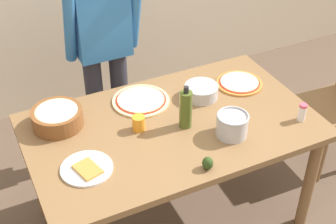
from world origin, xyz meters
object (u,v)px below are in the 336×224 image
object	(u,v)px
pizza_cooked_on_tray	(239,83)
person_cook	(103,42)
pizza_raw_on_board	(141,100)
steel_pot	(232,125)
plate_with_slice	(87,168)
popcorn_bowl	(57,116)
avocado	(208,163)
dining_table	(172,137)
mixing_bowl_steel	(201,91)
olive_oil_bottle	(186,109)
salt_shaker	(302,112)
cup_orange	(139,123)

from	to	relation	value
pizza_cooked_on_tray	person_cook	bearing A→B (deg)	139.79
pizza_raw_on_board	steel_pot	world-z (taller)	steel_pot
plate_with_slice	popcorn_bowl	distance (m)	0.42
avocado	plate_with_slice	bearing A→B (deg)	155.20
dining_table	plate_with_slice	world-z (taller)	plate_with_slice
person_cook	mixing_bowl_steel	bearing A→B (deg)	-56.36
plate_with_slice	olive_oil_bottle	xyz separation A→B (m)	(0.60, 0.10, 0.11)
olive_oil_bottle	avocado	xyz separation A→B (m)	(-0.06, -0.35, -0.08)
steel_pot	mixing_bowl_steel	bearing A→B (deg)	86.06
dining_table	pizza_cooked_on_tray	size ratio (longest dim) A/B	5.56
salt_shaker	cup_orange	bearing A→B (deg)	159.68
popcorn_bowl	steel_pot	size ratio (longest dim) A/B	1.61
cup_orange	person_cook	bearing A→B (deg)	85.05
popcorn_bowl	salt_shaker	world-z (taller)	popcorn_bowl
dining_table	mixing_bowl_steel	xyz separation A→B (m)	(0.27, 0.16, 0.13)
popcorn_bowl	cup_orange	bearing A→B (deg)	-30.61
mixing_bowl_steel	salt_shaker	size ratio (longest dim) A/B	1.89
dining_table	cup_orange	size ratio (longest dim) A/B	18.82
mixing_bowl_steel	steel_pot	xyz separation A→B (m)	(-0.03, -0.38, 0.03)
olive_oil_bottle	dining_table	bearing A→B (deg)	143.67
pizza_raw_on_board	dining_table	bearing A→B (deg)	-75.77
person_cook	plate_with_slice	size ratio (longest dim) A/B	6.23
dining_table	cup_orange	distance (m)	0.23
steel_pot	salt_shaker	bearing A→B (deg)	-7.93
cup_orange	salt_shaker	bearing A→B (deg)	-20.32
popcorn_bowl	mixing_bowl_steel	bearing A→B (deg)	-6.91
plate_with_slice	mixing_bowl_steel	bearing A→B (deg)	20.89
plate_with_slice	olive_oil_bottle	bearing A→B (deg)	9.81
person_cook	popcorn_bowl	distance (m)	0.68
popcorn_bowl	cup_orange	size ratio (longest dim) A/B	3.29
pizza_raw_on_board	popcorn_bowl	bearing A→B (deg)	-178.87
mixing_bowl_steel	olive_oil_bottle	xyz separation A→B (m)	(-0.21, -0.21, 0.07)
popcorn_bowl	mixing_bowl_steel	size ratio (longest dim) A/B	1.40
salt_shaker	avocado	world-z (taller)	salt_shaker
dining_table	avocado	world-z (taller)	avocado
avocado	olive_oil_bottle	bearing A→B (deg)	80.42
steel_pot	cup_orange	size ratio (longest dim) A/B	2.04
olive_oil_bottle	avocado	bearing A→B (deg)	-99.58
dining_table	plate_with_slice	bearing A→B (deg)	-164.64
person_cook	olive_oil_bottle	xyz separation A→B (m)	(0.18, -0.80, -0.07)
dining_table	steel_pot	distance (m)	0.37
pizza_cooked_on_tray	popcorn_bowl	distance (m)	1.13
pizza_raw_on_board	plate_with_slice	world-z (taller)	plate_with_slice
pizza_cooked_on_tray	cup_orange	distance (m)	0.76
dining_table	popcorn_bowl	world-z (taller)	popcorn_bowl
dining_table	person_cook	size ratio (longest dim) A/B	0.99
popcorn_bowl	steel_pot	bearing A→B (deg)	-30.70
mixing_bowl_steel	person_cook	bearing A→B (deg)	123.64
olive_oil_bottle	avocado	size ratio (longest dim) A/B	3.66
person_cook	pizza_cooked_on_tray	world-z (taller)	person_cook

